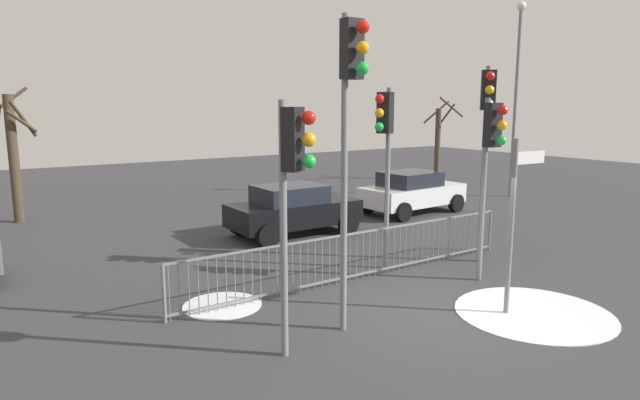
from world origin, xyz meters
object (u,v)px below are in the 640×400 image
object	(u,v)px
traffic_light_foreground_left	(491,149)
traffic_light_mid_right	(292,173)
car_black_mid	(293,209)
traffic_light_rear_left	(385,138)
bare_tree_right	(14,153)
traffic_light_foreground_right	(350,105)
car_white_far	(412,191)
bare_tree_centre	(439,139)
traffic_light_rear_right	(487,121)
direction_sign_post	(514,218)
street_lamp	(517,82)

from	to	relation	value
traffic_light_foreground_left	traffic_light_mid_right	distance (m)	5.27
traffic_light_mid_right	car_black_mid	xyz separation A→B (m)	(4.03, 6.77, -2.03)
traffic_light_foreground_left	traffic_light_rear_left	xyz separation A→B (m)	(-1.23, 1.90, 0.17)
bare_tree_right	car_black_mid	bearing A→B (deg)	-44.57
traffic_light_foreground_right	car_white_far	size ratio (longest dim) A/B	1.31
bare_tree_centre	traffic_light_rear_right	bearing A→B (deg)	-131.90
direction_sign_post	bare_tree_centre	xyz separation A→B (m)	(12.21, 13.71, 0.27)
traffic_light_foreground_left	traffic_light_rear_left	bearing A→B (deg)	-52.72
traffic_light_rear_left	traffic_light_foreground_right	size ratio (longest dim) A/B	0.80
car_white_far	bare_tree_centre	xyz separation A→B (m)	(7.20, 5.79, 1.28)
street_lamp	direction_sign_post	bearing A→B (deg)	-142.83
traffic_light_foreground_left	traffic_light_foreground_right	world-z (taller)	traffic_light_foreground_right
direction_sign_post	car_white_far	world-z (taller)	direction_sign_post
traffic_light_mid_right	car_white_far	size ratio (longest dim) A/B	0.98
traffic_light_foreground_left	traffic_light_rear_right	distance (m)	1.55
traffic_light_mid_right	traffic_light_foreground_right	size ratio (longest dim) A/B	0.74
traffic_light_foreground_left	car_white_far	size ratio (longest dim) A/B	1.00
traffic_light_rear_left	car_black_mid	world-z (taller)	traffic_light_rear_left
traffic_light_rear_right	traffic_light_rear_left	xyz separation A→B (m)	(-2.28, 0.89, -0.36)
bare_tree_centre	bare_tree_right	bearing A→B (deg)	179.59
car_black_mid	street_lamp	distance (m)	11.72
bare_tree_centre	street_lamp	bearing A→B (deg)	-103.75
bare_tree_right	traffic_light_foreground_right	bearing A→B (deg)	-73.94
traffic_light_foreground_left	bare_tree_right	xyz separation A→B (m)	(-7.70, 12.43, -0.61)
traffic_light_rear_right	direction_sign_post	distance (m)	3.59
traffic_light_rear_right	traffic_light_mid_right	distance (m)	6.54
bare_tree_centre	bare_tree_right	xyz separation A→B (m)	(-18.87, 0.14, 0.20)
traffic_light_rear_right	traffic_light_foreground_right	distance (m)	5.26
traffic_light_foreground_right	street_lamp	distance (m)	15.66
traffic_light_foreground_right	traffic_light_foreground_left	bearing A→B (deg)	-176.00
car_white_far	car_black_mid	xyz separation A→B (m)	(-5.15, -0.50, 0.00)
bare_tree_centre	bare_tree_right	size ratio (longest dim) A/B	0.95
street_lamp	bare_tree_right	size ratio (longest dim) A/B	1.79
traffic_light_rear_left	street_lamp	world-z (taller)	street_lamp
traffic_light_foreground_right	bare_tree_right	distance (m)	13.52
traffic_light_foreground_left	street_lamp	world-z (taller)	street_lamp
street_lamp	bare_tree_right	distance (m)	18.57
traffic_light_foreground_left	traffic_light_foreground_right	xyz separation A→B (m)	(-3.98, -0.48, 0.89)
car_white_far	bare_tree_centre	bearing A→B (deg)	34.85
traffic_light_foreground_right	car_black_mid	distance (m)	7.67
traffic_light_foreground_right	direction_sign_post	distance (m)	3.67
traffic_light_rear_left	car_white_far	bearing A→B (deg)	-68.70
traffic_light_rear_right	car_white_far	world-z (taller)	traffic_light_rear_right
traffic_light_foreground_right	bare_tree_centre	xyz separation A→B (m)	(15.16, 12.77, -1.70)
traffic_light_foreground_left	car_white_far	xyz separation A→B (m)	(3.97, 6.50, -2.09)
traffic_light_foreground_left	car_white_far	bearing A→B (deg)	-117.07
car_white_far	street_lamp	xyz separation A→B (m)	(5.86, 0.32, 3.91)
traffic_light_mid_right	bare_tree_centre	size ratio (longest dim) A/B	0.92
traffic_light_rear_right	direction_sign_post	world-z (taller)	traffic_light_rear_right
traffic_light_foreground_left	car_white_far	world-z (taller)	traffic_light_foreground_left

